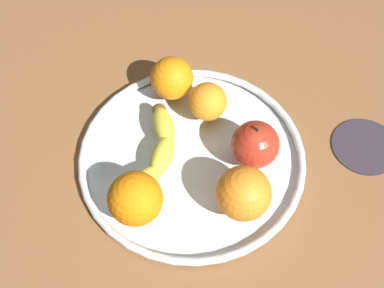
# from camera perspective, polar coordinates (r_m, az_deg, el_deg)

# --- Properties ---
(ground_plane) EXTENTS (1.46, 1.46, 0.04)m
(ground_plane) POSITION_cam_1_polar(r_m,az_deg,el_deg) (0.85, 0.00, -2.51)
(ground_plane) COLOR brown
(fruit_bowl) EXTENTS (0.35, 0.35, 0.02)m
(fruit_bowl) POSITION_cam_1_polar(r_m,az_deg,el_deg) (0.82, 0.00, -1.48)
(fruit_bowl) COLOR silver
(fruit_bowl) RESTS_ON ground_plane
(banana) EXTENTS (0.18, 0.08, 0.03)m
(banana) POSITION_cam_1_polar(r_m,az_deg,el_deg) (0.80, -3.84, -0.84)
(banana) COLOR yellow
(banana) RESTS_ON fruit_bowl
(apple) EXTENTS (0.07, 0.07, 0.08)m
(apple) POSITION_cam_1_polar(r_m,az_deg,el_deg) (0.79, 6.79, -0.06)
(apple) COLOR #B62F1D
(apple) RESTS_ON fruit_bowl
(orange_back_right) EXTENTS (0.08, 0.08, 0.08)m
(orange_back_right) POSITION_cam_1_polar(r_m,az_deg,el_deg) (0.74, 5.54, -5.28)
(orange_back_right) COLOR orange
(orange_back_right) RESTS_ON fruit_bowl
(orange_center) EXTENTS (0.06, 0.06, 0.06)m
(orange_center) POSITION_cam_1_polar(r_m,az_deg,el_deg) (0.83, 1.68, 4.58)
(orange_center) COLOR orange
(orange_center) RESTS_ON fruit_bowl
(orange_front_right) EXTENTS (0.07, 0.07, 0.07)m
(orange_front_right) POSITION_cam_1_polar(r_m,az_deg,el_deg) (0.86, -2.18, 7.06)
(orange_front_right) COLOR orange
(orange_front_right) RESTS_ON fruit_bowl
(orange_front_left) EXTENTS (0.08, 0.08, 0.08)m
(orange_front_left) POSITION_cam_1_polar(r_m,az_deg,el_deg) (0.74, -6.10, -5.85)
(orange_front_left) COLOR orange
(orange_front_left) RESTS_ON fruit_bowl
(ambient_coaster) EXTENTS (0.11, 0.11, 0.01)m
(ambient_coaster) POSITION_cam_1_polar(r_m,az_deg,el_deg) (0.88, 18.09, -0.19)
(ambient_coaster) COLOR #332B35
(ambient_coaster) RESTS_ON ground_plane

